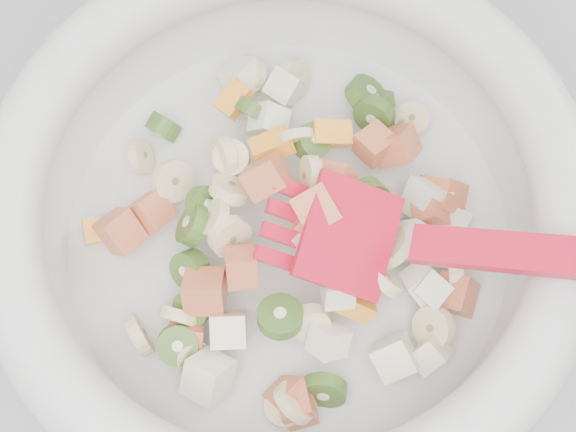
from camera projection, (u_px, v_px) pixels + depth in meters
counter at (374, 309)px, 0.97m from camera, size 2.00×0.60×0.90m
mixing_bowl at (289, 212)px, 0.48m from camera, size 0.37×0.39×0.15m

